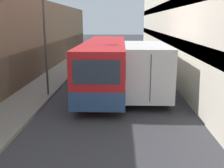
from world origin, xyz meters
TOP-DOWN VIEW (x-y plane):
  - ground_plane at (0.00, 15.00)m, footprint 150.00×150.00m
  - sidewalk_left at (-4.73, 15.00)m, footprint 2.36×60.00m
  - bus at (-0.56, 17.82)m, footprint 2.55×11.76m
  - box_truck at (1.90, 16.64)m, footprint 2.41×7.83m
  - street_lamp at (-3.80, 15.72)m, footprint 0.36×0.80m

SIDE VIEW (x-z plane):
  - ground_plane at x=0.00m, z-range 0.00..0.00m
  - sidewalk_left at x=-4.73m, z-range 0.00..0.16m
  - bus at x=-0.56m, z-range 0.09..3.21m
  - box_truck at x=1.90m, z-range 0.10..3.20m
  - street_lamp at x=-3.80m, z-range 1.44..7.88m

